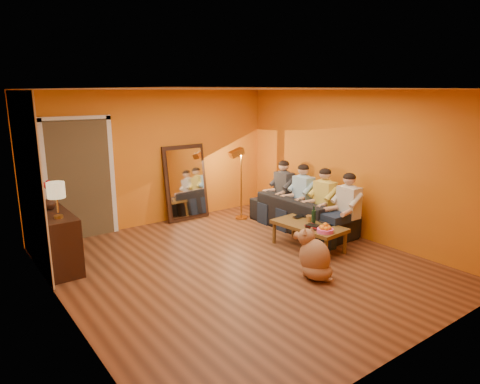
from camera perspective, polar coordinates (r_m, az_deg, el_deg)
room_shell at (r=6.46m, az=-1.82°, el=1.95°), size 5.00×5.50×2.60m
white_accent at (r=6.81m, az=-26.37°, el=1.14°), size 0.02×1.90×2.58m
doorway_recess at (r=8.10m, az=-20.77°, el=1.62°), size 1.06×0.30×2.10m
door_jamb_left at (r=7.86m, az=-24.51°, el=0.93°), size 0.08×0.06×2.20m
door_jamb_right at (r=8.16m, az=-16.70°, el=2.00°), size 0.08×0.06×2.20m
door_header at (r=7.85m, az=-21.17°, el=9.14°), size 1.22×0.06×0.08m
mirror_frame at (r=8.74m, az=-7.26°, el=1.25°), size 0.92×0.27×1.51m
mirror_glass at (r=8.70m, az=-7.13°, el=1.21°), size 0.78×0.21×1.35m
sideboard at (r=6.88m, az=-23.30°, el=-6.00°), size 0.44×1.18×0.85m
table_lamp at (r=6.42m, az=-23.22°, el=-1.02°), size 0.24×0.24×0.51m
sofa at (r=8.24m, az=8.20°, el=-2.71°), size 2.16×0.85×0.63m
coffee_table at (r=7.26m, az=9.11°, el=-5.84°), size 0.73×1.27×0.42m
floor_lamp at (r=8.67m, az=0.17°, el=0.99°), size 0.34×0.29×1.44m
dog at (r=6.12m, az=9.94°, el=-8.07°), size 0.40×0.62×0.72m
person_far_left at (r=7.61m, az=14.25°, el=-2.05°), size 0.70×0.44×1.22m
person_mid_left at (r=7.95m, az=11.21°, el=-1.22°), size 0.70×0.44×1.22m
person_mid_right at (r=8.32m, az=8.42°, el=-0.46°), size 0.70×0.44×1.22m
person_far_right at (r=8.71m, az=5.88°, el=0.23°), size 0.70×0.44×1.22m
fruit_bowl at (r=6.81m, az=11.30°, el=-4.67°), size 0.26×0.26×0.16m
wine_bottle at (r=7.15m, az=9.79°, el=-3.09°), size 0.07×0.07×0.31m
tumbler at (r=7.35m, az=9.18°, el=-3.49°), size 0.14×0.14×0.10m
laptop at (r=7.55m, az=8.25°, el=-3.29°), size 0.34×0.25×0.02m
book_lower at (r=6.94m, az=9.31°, el=-4.84°), size 0.18×0.24×0.02m
book_mid at (r=6.95m, az=9.31°, el=-4.65°), size 0.19×0.26×0.02m
book_upper at (r=6.92m, az=9.38°, el=-4.56°), size 0.19×0.23×0.02m
vase at (r=6.97m, az=-24.18°, el=-1.32°), size 0.20×0.20×0.20m
flowers at (r=6.92m, az=-24.37°, el=0.63°), size 0.17×0.17×0.45m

